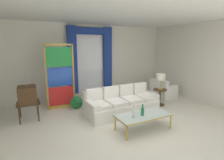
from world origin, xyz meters
TOP-DOWN VIEW (x-y plane):
  - ground_plane at (0.00, 0.00)m, footprint 16.00×16.00m
  - wall_rear at (0.00, 3.06)m, footprint 8.00×0.12m
  - wall_right at (3.66, 0.60)m, footprint 0.12×7.00m
  - ceiling_slab at (0.00, 0.80)m, footprint 8.00×7.60m
  - curtained_window at (0.10, 2.89)m, footprint 2.00×0.17m
  - couch_white_long at (0.29, 0.65)m, footprint 2.37×1.02m
  - coffee_table at (0.23, -0.61)m, footprint 1.41×0.65m
  - bottle_blue_decanter at (-0.11, -0.67)m, footprint 0.07×0.07m
  - bottle_crystal_tall at (0.16, -0.66)m, footprint 0.08×0.08m
  - vintage_tv at (-2.39, 1.40)m, footprint 0.62×0.60m
  - armchair_white at (2.63, 1.27)m, footprint 0.91×0.90m
  - stained_glass_divider at (-1.35, 1.95)m, footprint 0.95×0.05m
  - peacock_figurine at (-0.89, 1.58)m, footprint 0.44×0.60m
  - round_side_table at (1.90, 0.64)m, footprint 0.48×0.48m
  - table_lamp_brass at (1.90, 0.64)m, footprint 0.32×0.32m

SIDE VIEW (x-z plane):
  - ground_plane at x=0.00m, z-range 0.00..0.00m
  - peacock_figurine at x=-0.89m, z-range -0.03..0.47m
  - armchair_white at x=2.63m, z-range -0.11..0.69m
  - couch_white_long at x=0.29m, z-range -0.12..0.74m
  - round_side_table at x=1.90m, z-range 0.06..0.65m
  - coffee_table at x=0.23m, z-range 0.17..0.58m
  - bottle_crystal_tall at x=0.16m, z-range 0.38..0.68m
  - bottle_blue_decanter at x=-0.11m, z-range 0.38..0.69m
  - vintage_tv at x=-2.39m, z-range 0.06..1.40m
  - table_lamp_brass at x=1.90m, z-range 0.74..1.31m
  - stained_glass_divider at x=-1.35m, z-range -0.04..2.16m
  - wall_rear at x=0.00m, z-range 0.00..3.00m
  - wall_right at x=3.66m, z-range 0.00..3.00m
  - curtained_window at x=0.10m, z-range 0.39..3.09m
  - ceiling_slab at x=0.00m, z-range 3.00..3.04m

